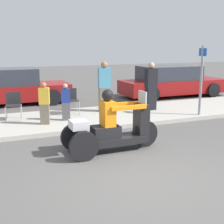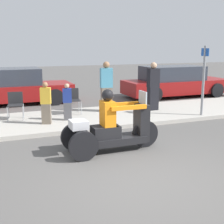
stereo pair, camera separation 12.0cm
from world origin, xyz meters
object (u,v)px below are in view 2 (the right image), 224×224
object	(u,v)px
parked_car_lot_right	(175,82)
parked_car_lot_center	(12,87)
spectator_end_of_line	(67,103)
spectator_with_child	(106,88)
motorcycle_trike	(112,129)
street_sign	(204,78)
spectator_far_back	(46,104)
folding_chair_curbside	(15,103)
spectator_by_tree	(153,87)
folding_chair_set_back	(73,98)

from	to	relation	value
parked_car_lot_right	parked_car_lot_center	world-z (taller)	parked_car_lot_center
spectator_end_of_line	spectator_with_child	bearing A→B (deg)	26.82
motorcycle_trike	street_sign	world-z (taller)	street_sign
parked_car_lot_right	spectator_far_back	bearing A→B (deg)	-152.04
motorcycle_trike	spectator_end_of_line	world-z (taller)	motorcycle_trike
spectator_end_of_line	folding_chair_curbside	xyz separation A→B (m)	(-1.44, 0.70, -0.03)
spectator_far_back	street_sign	xyz separation A→B (m)	(4.86, -0.67, 0.62)
spectator_end_of_line	street_sign	xyz separation A→B (m)	(4.18, -0.91, 0.67)
folding_chair_curbside	spectator_end_of_line	bearing A→B (deg)	-25.97
spectator_by_tree	folding_chair_curbside	bearing A→B (deg)	176.01
parked_car_lot_center	parked_car_lot_right	bearing A→B (deg)	-6.52
motorcycle_trike	spectator_with_child	xyz separation A→B (m)	(1.18, 3.57, 0.43)
spectator_with_child	parked_car_lot_right	xyz separation A→B (m)	(4.23, 2.40, -0.26)
spectator_by_tree	spectator_far_back	size ratio (longest dim) A/B	1.37
spectator_end_of_line	folding_chair_curbside	distance (m)	1.60
spectator_end_of_line	spectator_far_back	size ratio (longest dim) A/B	0.92
folding_chair_curbside	street_sign	bearing A→B (deg)	-16.00
spectator_end_of_line	folding_chair_curbside	size ratio (longest dim) A/B	1.35
folding_chair_set_back	parked_car_lot_right	bearing A→B (deg)	23.22
spectator_end_of_line	folding_chair_set_back	distance (m)	0.95
parked_car_lot_center	street_sign	size ratio (longest dim) A/B	2.09
spectator_by_tree	parked_car_lot_right	size ratio (longest dim) A/B	0.34
spectator_end_of_line	parked_car_lot_center	xyz separation A→B (m)	(-1.32, 3.99, 0.03)
spectator_with_child	spectator_far_back	distance (m)	2.44
spectator_end_of_line	parked_car_lot_center	distance (m)	4.20
spectator_by_tree	street_sign	xyz separation A→B (m)	(1.08, -1.30, 0.40)
spectator_with_child	folding_chair_curbside	distance (m)	2.99
spectator_end_of_line	street_sign	bearing A→B (deg)	-12.28
folding_chair_curbside	spectator_far_back	bearing A→B (deg)	-50.90
spectator_end_of_line	spectator_far_back	xyz separation A→B (m)	(-0.68, -0.24, 0.05)
parked_car_lot_right	spectator_with_child	bearing A→B (deg)	-150.42
spectator_far_back	street_sign	bearing A→B (deg)	-7.85
motorcycle_trike	folding_chair_set_back	bearing A→B (deg)	89.50
motorcycle_trike	parked_car_lot_right	size ratio (longest dim) A/B	0.45
motorcycle_trike	spectator_by_tree	world-z (taller)	spectator_by_tree
motorcycle_trike	folding_chair_set_back	distance (m)	3.66
parked_car_lot_right	street_sign	size ratio (longest dim) A/B	2.22
spectator_end_of_line	parked_car_lot_right	xyz separation A→B (m)	(5.77, 3.18, 0.02)
parked_car_lot_center	folding_chair_set_back	bearing A→B (deg)	-61.34
parked_car_lot_right	spectator_end_of_line	bearing A→B (deg)	-151.14
folding_chair_set_back	street_sign	bearing A→B (deg)	-25.06
spectator_end_of_line	street_sign	size ratio (longest dim) A/B	0.50
spectator_by_tree	motorcycle_trike	bearing A→B (deg)	-130.90
parked_car_lot_right	parked_car_lot_center	bearing A→B (deg)	173.48
parked_car_lot_center	spectator_with_child	bearing A→B (deg)	-48.35
spectator_with_child	folding_chair_curbside	xyz separation A→B (m)	(-2.98, -0.07, -0.31)
spectator_by_tree	parked_car_lot_center	size ratio (longest dim) A/B	0.36
parked_car_lot_right	parked_car_lot_center	size ratio (longest dim) A/B	1.06
parked_car_lot_center	spectator_end_of_line	bearing A→B (deg)	-71.62
spectator_end_of_line	spectator_far_back	distance (m)	0.72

